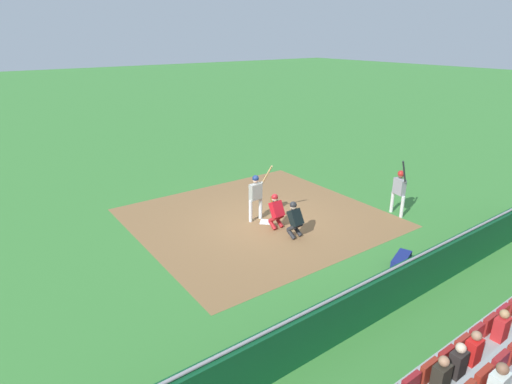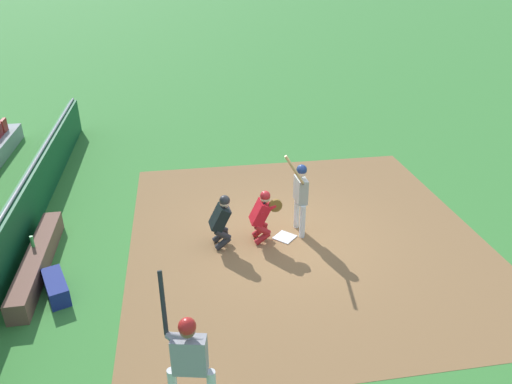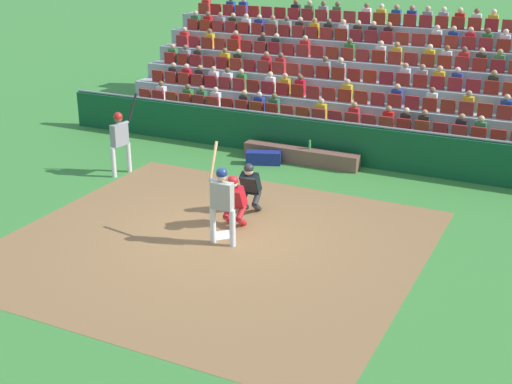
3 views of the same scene
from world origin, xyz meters
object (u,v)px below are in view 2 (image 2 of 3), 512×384
object	(u,v)px
equipment_duffel_bag	(56,287)
on_deck_batter	(189,357)
water_bottle_on_bench	(32,241)
dugout_bench	(38,261)
catcher_crouching	(263,213)
home_plate_marker	(285,237)
home_plate_umpire	(222,219)
batter_at_plate	(301,192)

from	to	relation	value
equipment_duffel_bag	on_deck_batter	bearing A→B (deg)	17.70
water_bottle_on_bench	on_deck_batter	xyz separation A→B (m)	(4.32, 3.10, 0.53)
equipment_duffel_bag	dugout_bench	bearing A→B (deg)	-170.46
dugout_bench	water_bottle_on_bench	size ratio (longest dim) A/B	13.64
water_bottle_on_bench	on_deck_batter	world-z (taller)	on_deck_batter
catcher_crouching	dugout_bench	xyz separation A→B (m)	(0.33, -4.85, -0.49)
home_plate_marker	home_plate_umpire	size ratio (longest dim) A/B	0.34
home_plate_umpire	equipment_duffel_bag	distance (m)	3.63
home_plate_marker	water_bottle_on_bench	size ratio (longest dim) A/B	1.73
batter_at_plate	home_plate_umpire	world-z (taller)	batter_at_plate
home_plate_marker	batter_at_plate	distance (m)	1.15
water_bottle_on_bench	catcher_crouching	bearing A→B (deg)	91.12
catcher_crouching	home_plate_umpire	distance (m)	0.94
batter_at_plate	catcher_crouching	distance (m)	1.01
equipment_duffel_bag	on_deck_batter	xyz separation A→B (m)	(3.15, 2.47, 0.92)
equipment_duffel_bag	batter_at_plate	bearing A→B (deg)	85.17
water_bottle_on_bench	home_plate_marker	bearing A→B (deg)	91.16
home_plate_marker	water_bottle_on_bench	bearing A→B (deg)	-88.84
equipment_duffel_bag	water_bottle_on_bench	bearing A→B (deg)	-172.10
home_plate_marker	dugout_bench	distance (m)	5.41
home_plate_marker	home_plate_umpire	world-z (taller)	home_plate_umpire
dugout_bench	batter_at_plate	bearing A→B (deg)	95.20
home_plate_marker	equipment_duffel_bag	distance (m)	5.02
home_plate_umpire	on_deck_batter	distance (m)	4.48
water_bottle_on_bench	equipment_duffel_bag	bearing A→B (deg)	28.30
catcher_crouching	on_deck_batter	size ratio (longest dim) A/B	0.56
home_plate_marker	catcher_crouching	size ratio (longest dim) A/B	0.34
batter_at_plate	catcher_crouching	xyz separation A→B (m)	(0.19, -0.92, -0.38)
batter_at_plate	dugout_bench	world-z (taller)	batter_at_plate
dugout_bench	equipment_duffel_bag	size ratio (longest dim) A/B	3.51
equipment_duffel_bag	on_deck_batter	world-z (taller)	on_deck_batter
dugout_bench	on_deck_batter	world-z (taller)	on_deck_batter
batter_at_plate	home_plate_marker	bearing A→B (deg)	-64.85
catcher_crouching	home_plate_umpire	xyz separation A→B (m)	(0.05, -0.94, -0.02)
home_plate_marker	on_deck_batter	xyz separation A→B (m)	(4.43, -2.39, 1.09)
dugout_bench	water_bottle_on_bench	xyz separation A→B (m)	(-0.23, -0.09, 0.35)
home_plate_umpire	on_deck_batter	bearing A→B (deg)	-11.76
batter_at_plate	catcher_crouching	size ratio (longest dim) A/B	1.69
home_plate_marker	batter_at_plate	xyz separation A→B (m)	(-0.18, 0.38, 1.07)
dugout_bench	home_plate_umpire	bearing A→B (deg)	94.15
home_plate_umpire	batter_at_plate	bearing A→B (deg)	97.39
on_deck_batter	home_plate_umpire	bearing A→B (deg)	168.24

